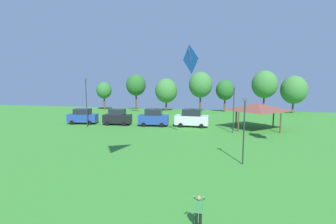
# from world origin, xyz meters

# --- Properties ---
(person_standing_mid_field) EXTENTS (0.52, 0.49, 1.69)m
(person_standing_mid_field) POSITION_xyz_m (2.28, 13.74, 0.95)
(person_standing_mid_field) COLOR black
(person_standing_mid_field) RESTS_ON ground
(kite_flying_1) EXTENTS (1.94, 2.55, 3.16)m
(kite_flying_1) POSITION_xyz_m (0.01, 30.58, 9.08)
(kite_flying_1) COLOR blue
(parked_car_leftmost) EXTENTS (4.60, 2.36, 2.35)m
(parked_car_leftmost) POSITION_xyz_m (-17.42, 38.67, 1.16)
(parked_car_leftmost) COLOR #234299
(parked_car_leftmost) RESTS_ON ground
(parked_car_second_from_left) EXTENTS (4.21, 2.10, 2.42)m
(parked_car_second_from_left) POSITION_xyz_m (-11.83, 38.84, 1.19)
(parked_car_second_from_left) COLOR black
(parked_car_second_from_left) RESTS_ON ground
(parked_car_third_from_left) EXTENTS (4.44, 2.31, 2.54)m
(parked_car_third_from_left) POSITION_xyz_m (-6.24, 39.01, 1.24)
(parked_car_third_from_left) COLOR #234299
(parked_car_third_from_left) RESTS_ON ground
(parked_car_rightmost_in_row) EXTENTS (4.86, 2.17, 2.57)m
(parked_car_rightmost_in_row) POSITION_xyz_m (-0.64, 39.41, 1.26)
(parked_car_rightmost_in_row) COLOR silver
(parked_car_rightmost_in_row) RESTS_ON ground
(park_pavilion) EXTENTS (6.80, 5.83, 3.60)m
(park_pavilion) POSITION_xyz_m (8.37, 39.53, 3.08)
(park_pavilion) COLOR brown
(park_pavilion) RESTS_ON ground
(light_post_0) EXTENTS (0.36, 0.20, 6.96)m
(light_post_0) POSITION_xyz_m (-15.41, 36.28, 3.89)
(light_post_0) COLOR #2D2D33
(light_post_0) RESTS_ON ground
(light_post_1) EXTENTS (0.36, 0.20, 5.49)m
(light_post_1) POSITION_xyz_m (5.17, 23.75, 3.13)
(light_post_1) COLOR #2D2D33
(light_post_1) RESTS_ON ground
(light_post_2) EXTENTS (0.36, 0.20, 6.03)m
(light_post_2) POSITION_xyz_m (5.01, 36.08, 3.41)
(light_post_2) COLOR #2D2D33
(light_post_2) RESTS_ON ground
(treeline_tree_0) EXTENTS (3.27, 3.27, 6.10)m
(treeline_tree_0) POSITION_xyz_m (-21.39, 55.30, 4.27)
(treeline_tree_0) COLOR brown
(treeline_tree_0) RESTS_ON ground
(treeline_tree_1) EXTENTS (4.27, 4.27, 7.77)m
(treeline_tree_1) POSITION_xyz_m (-14.76, 57.26, 5.41)
(treeline_tree_1) COLOR brown
(treeline_tree_1) RESTS_ON ground
(treeline_tree_2) EXTENTS (4.67, 4.67, 6.87)m
(treeline_tree_2) POSITION_xyz_m (-7.82, 56.37, 4.29)
(treeline_tree_2) COLOR brown
(treeline_tree_2) RESTS_ON ground
(treeline_tree_3) EXTENTS (4.83, 4.83, 8.25)m
(treeline_tree_3) POSITION_xyz_m (-0.62, 56.53, 5.58)
(treeline_tree_3) COLOR brown
(treeline_tree_3) RESTS_ON ground
(treeline_tree_4) EXTENTS (3.78, 3.78, 6.61)m
(treeline_tree_4) POSITION_xyz_m (4.37, 57.08, 4.52)
(treeline_tree_4) COLOR brown
(treeline_tree_4) RESTS_ON ground
(treeline_tree_5) EXTENTS (5.06, 5.06, 8.48)m
(treeline_tree_5) POSITION_xyz_m (12.15, 57.75, 5.69)
(treeline_tree_5) COLOR brown
(treeline_tree_5) RESTS_ON ground
(treeline_tree_6) EXTENTS (5.08, 5.08, 7.44)m
(treeline_tree_6) POSITION_xyz_m (17.73, 57.82, 4.64)
(treeline_tree_6) COLOR brown
(treeline_tree_6) RESTS_ON ground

